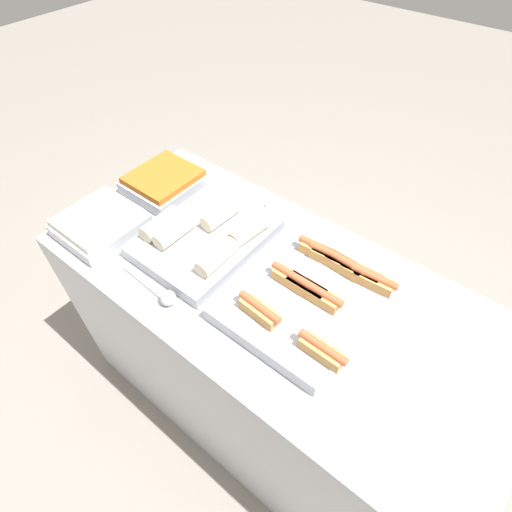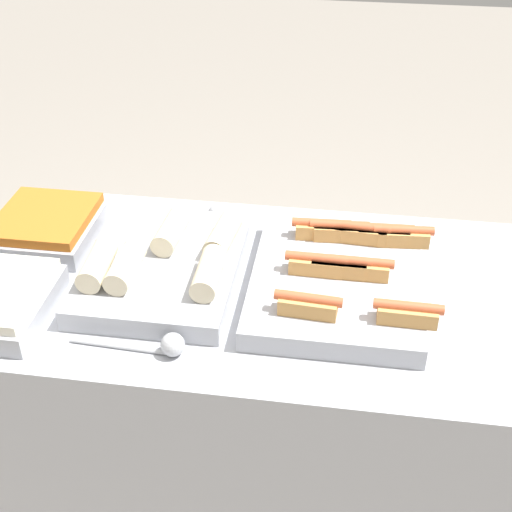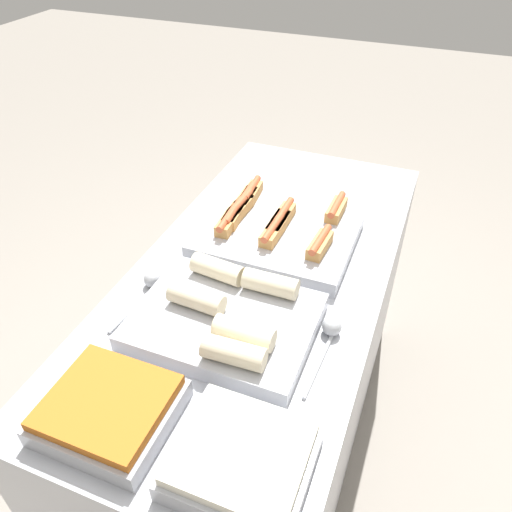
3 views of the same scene
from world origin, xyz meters
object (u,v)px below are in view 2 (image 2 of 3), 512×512
tray_wraps (164,265)px  serving_spoon_near (165,345)px  tray_hotdogs (340,276)px  tray_side_back (46,226)px  serving_spoon_far (212,214)px

tray_wraps → serving_spoon_near: size_ratio=1.85×
tray_hotdogs → tray_wraps: bearing=-178.0°
tray_hotdogs → serving_spoon_near: (-0.34, -0.27, -0.01)m
tray_side_back → serving_spoon_near: tray_side_back is taller
tray_wraps → tray_side_back: tray_wraps is taller
serving_spoon_near → tray_side_back: bearing=136.9°
serving_spoon_far → tray_hotdogs: bearing=-35.7°
serving_spoon_near → serving_spoon_far: 0.52m
tray_side_back → serving_spoon_near: 0.55m
tray_side_back → tray_wraps: bearing=-19.8°
tray_wraps → tray_side_back: size_ratio=1.69×
tray_wraps → serving_spoon_near: (0.07, -0.25, -0.02)m
tray_side_back → serving_spoon_far: 0.42m
tray_hotdogs → tray_wraps: tray_wraps is taller
tray_side_back → serving_spoon_far: bearing=19.7°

